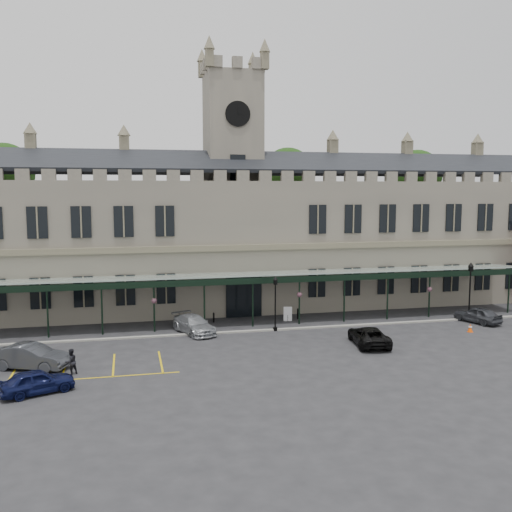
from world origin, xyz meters
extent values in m
plane|color=#252527|center=(0.00, 0.00, 0.00)|extent=(140.00, 140.00, 0.00)
cube|color=#686357|center=(0.00, 16.00, 6.00)|extent=(60.00, 10.00, 12.00)
cube|color=#625B46|center=(0.00, 10.82, 6.20)|extent=(60.00, 0.35, 0.50)
cube|color=black|center=(0.00, 13.50, 13.80)|extent=(60.00, 4.77, 2.20)
cube|color=black|center=(0.00, 18.50, 13.80)|extent=(60.00, 4.77, 2.20)
cube|color=black|center=(0.00, 10.90, 1.90)|extent=(3.20, 0.18, 3.80)
cube|color=#686357|center=(0.00, 16.00, 11.00)|extent=(5.00, 5.00, 22.00)
cylinder|color=silver|center=(0.00, 13.44, 18.00)|extent=(2.20, 0.12, 2.20)
cylinder|color=black|center=(0.00, 13.37, 18.00)|extent=(2.30, 0.04, 2.30)
cube|color=black|center=(0.00, 13.44, 13.00)|extent=(1.40, 0.12, 2.80)
cube|color=#8C9E93|center=(0.00, 9.00, 4.10)|extent=(50.00, 4.00, 0.40)
cube|color=black|center=(0.00, 7.00, 3.85)|extent=(50.00, 0.18, 0.50)
cube|color=gray|center=(0.00, 5.50, 0.06)|extent=(60.00, 0.40, 0.12)
cylinder|color=#332314|center=(-22.00, 25.00, 6.00)|extent=(0.70, 0.70, 12.00)
sphere|color=black|center=(-22.00, 25.00, 13.00)|extent=(6.00, 6.00, 6.00)
cylinder|color=#332314|center=(8.00, 25.00, 6.00)|extent=(0.70, 0.70, 12.00)
sphere|color=black|center=(8.00, 25.00, 13.00)|extent=(6.00, 6.00, 6.00)
cylinder|color=#332314|center=(24.00, 25.00, 6.00)|extent=(0.70, 0.70, 12.00)
sphere|color=black|center=(24.00, 25.00, 13.00)|extent=(6.00, 6.00, 6.00)
cylinder|color=black|center=(1.44, 5.40, 0.14)|extent=(0.34, 0.34, 0.29)
cylinder|color=black|center=(1.44, 5.40, 1.90)|extent=(0.11, 0.11, 3.80)
cube|color=black|center=(1.44, 5.40, 3.94)|extent=(0.27, 0.27, 0.38)
cone|color=black|center=(1.44, 5.40, 4.28)|extent=(0.42, 0.42, 0.29)
cylinder|color=black|center=(18.54, 5.00, 0.16)|extent=(0.39, 0.39, 0.33)
cylinder|color=black|center=(18.54, 5.00, 2.19)|extent=(0.13, 0.13, 4.39)
cube|color=black|center=(18.54, 5.00, 4.55)|extent=(0.31, 0.31, 0.44)
cone|color=black|center=(18.54, 5.00, 4.93)|extent=(0.48, 0.48, 0.33)
cube|color=#F44E07|center=(16.44, 1.58, 0.02)|extent=(0.35, 0.35, 0.04)
cone|color=#F44E07|center=(16.44, 1.58, 0.32)|extent=(0.41, 0.41, 0.65)
cylinder|color=silver|center=(16.44, 1.58, 0.42)|extent=(0.27, 0.27, 0.09)
cylinder|color=black|center=(3.36, 8.47, 0.26)|extent=(0.06, 0.06, 0.52)
cube|color=silver|center=(3.36, 8.47, 0.62)|extent=(0.72, 0.22, 1.24)
cylinder|color=black|center=(-2.93, 9.40, 0.42)|extent=(0.15, 0.15, 0.84)
cylinder|color=black|center=(4.46, 9.11, 0.46)|extent=(0.16, 0.16, 0.92)
imported|color=#0D1239|center=(-15.00, -5.43, 0.68)|extent=(4.32, 3.01, 1.36)
imported|color=#34363B|center=(-16.04, -0.70, 0.79)|extent=(5.09, 3.37, 1.58)
imported|color=#A3A6AB|center=(-5.00, 6.05, 0.70)|extent=(3.51, 5.21, 1.40)
imported|color=black|center=(7.00, -0.19, 0.67)|extent=(2.85, 5.08, 1.34)
imported|color=#34363B|center=(18.91, 4.29, 0.69)|extent=(2.93, 4.35, 1.38)
imported|color=black|center=(-13.48, -2.41, 0.80)|extent=(0.99, 0.95, 1.60)
camera|label=1|loc=(-9.92, -37.79, 11.18)|focal=40.00mm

